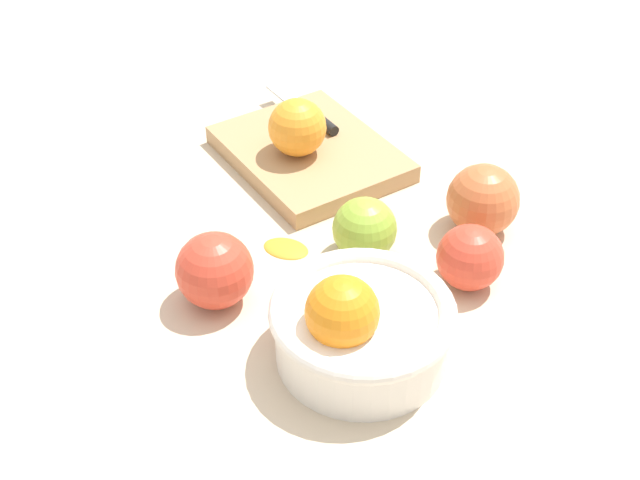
{
  "coord_description": "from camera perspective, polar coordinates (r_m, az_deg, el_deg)",
  "views": [
    {
      "loc": [
        -0.71,
        0.38,
        0.62
      ],
      "look_at": [
        -0.06,
        0.06,
        0.04
      ],
      "focal_mm": 49.47,
      "sensor_mm": 36.0,
      "label": 1
    }
  ],
  "objects": [
    {
      "name": "cutting_board",
      "position": [
        1.11,
        -0.67,
        5.59
      ],
      "size": [
        0.24,
        0.2,
        0.02
      ],
      "primitive_type": "cube",
      "rotation": [
        0.0,
        0.0,
        0.12
      ],
      "color": "tan",
      "rests_on": "ground_plane"
    },
    {
      "name": "citrus_peel",
      "position": [
        0.97,
        -2.23,
        -0.4
      ],
      "size": [
        0.06,
        0.06,
        0.01
      ],
      "primitive_type": "ellipsoid",
      "rotation": [
        0.0,
        0.0,
        0.71
      ],
      "color": "orange",
      "rests_on": "ground_plane"
    },
    {
      "name": "ground_plane",
      "position": [
        1.01,
        1.5,
        1.18
      ],
      "size": [
        2.4,
        2.4,
        0.0
      ],
      "primitive_type": "plane",
      "color": "beige"
    },
    {
      "name": "knife",
      "position": [
        1.16,
        -0.61,
        8.16
      ],
      "size": [
        0.16,
        0.04,
        0.01
      ],
      "color": "silver",
      "rests_on": "cutting_board"
    },
    {
      "name": "apple_back_left",
      "position": [
        0.89,
        -6.84,
        -1.97
      ],
      "size": [
        0.08,
        0.08,
        0.08
      ],
      "primitive_type": "sphere",
      "color": "#D6422D",
      "rests_on": "ground_plane"
    },
    {
      "name": "apple_front_left",
      "position": [
        0.92,
        9.68,
        -1.12
      ],
      "size": [
        0.07,
        0.07,
        0.07
      ],
      "primitive_type": "sphere",
      "color": "#D6422D",
      "rests_on": "ground_plane"
    },
    {
      "name": "apple_mid_left",
      "position": [
        0.95,
        2.9,
        0.72
      ],
      "size": [
        0.07,
        0.07,
        0.07
      ],
      "primitive_type": "sphere",
      "color": "#8EB738",
      "rests_on": "ground_plane"
    },
    {
      "name": "apple_front_left_2",
      "position": [
        0.99,
        10.49,
        2.57
      ],
      "size": [
        0.08,
        0.08,
        0.08
      ],
      "primitive_type": "sphere",
      "color": "#CC6638",
      "rests_on": "ground_plane"
    },
    {
      "name": "bowl",
      "position": [
        0.83,
        2.59,
        -5.6
      ],
      "size": [
        0.18,
        0.18,
        0.11
      ],
      "color": "white",
      "rests_on": "ground_plane"
    },
    {
      "name": "orange_on_board",
      "position": [
        1.07,
        -1.52,
        7.28
      ],
      "size": [
        0.07,
        0.07,
        0.07
      ],
      "primitive_type": "sphere",
      "color": "orange",
      "rests_on": "cutting_board"
    }
  ]
}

